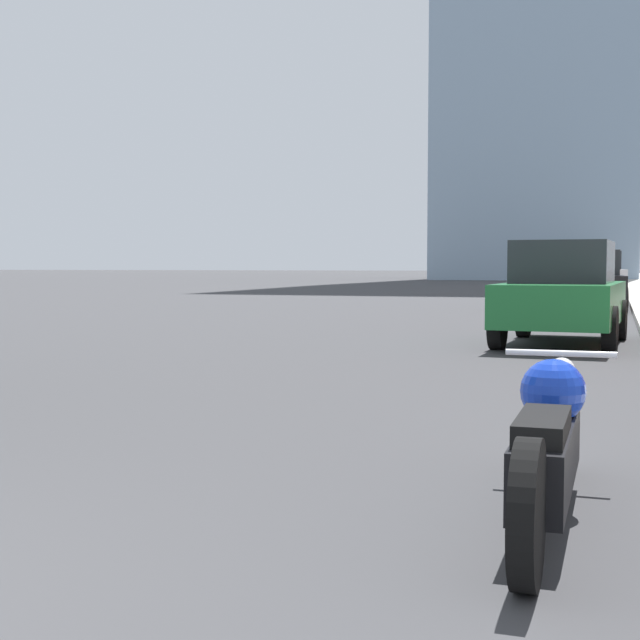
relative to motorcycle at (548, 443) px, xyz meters
The scene contains 6 objects.
motorcycle is the anchor object (origin of this frame).
parked_car_green 10.04m from the motorcycle, 92.68° to the left, with size 1.98×4.03×1.63m.
parked_car_black 21.19m from the motorcycle, 91.01° to the left, with size 2.06×4.22×1.66m.
parked_car_silver 32.74m from the motorcycle, 90.52° to the left, with size 2.17×4.43×1.80m.
parked_car_yellow 44.95m from the motorcycle, 90.60° to the left, with size 2.08×4.71×1.66m.
parked_car_white 55.69m from the motorcycle, 90.51° to the left, with size 1.94×4.13×1.64m.
Camera 1 is at (3.64, -1.40, 1.25)m, focal length 50.00 mm.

